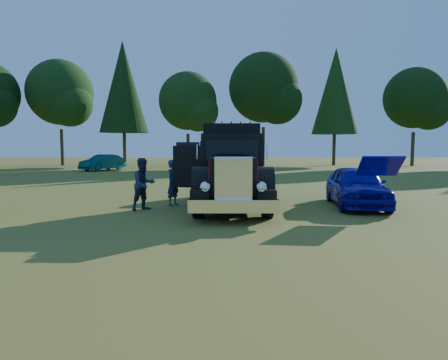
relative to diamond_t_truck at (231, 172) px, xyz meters
The scene contains 7 objects.
ground 1.82m from the diamond_t_truck, 98.26° to the right, with size 120.00×120.00×0.00m, color #3B5A1A.
treeline 27.04m from the diamond_t_truck, 96.01° to the left, with size 72.10×24.04×13.84m.
diamond_t_truck is the anchor object (origin of this frame).
hotrod_coupe 4.58m from the diamond_t_truck, ahead, with size 2.16×4.50×1.89m.
spectator_near 2.20m from the diamond_t_truck, 169.87° to the left, with size 0.62×0.40×1.69m, color #1B2841.
spectator_far 3.09m from the diamond_t_truck, 168.30° to the right, with size 0.87×0.67×1.78m, color #1D3044.
distant_teal_car 23.54m from the diamond_t_truck, 117.88° to the left, with size 1.48×4.26×1.40m, color #0A403F.
Camera 1 is at (-0.02, -12.87, 2.22)m, focal length 32.00 mm.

